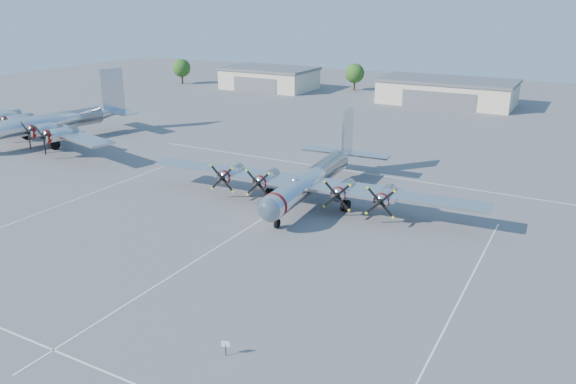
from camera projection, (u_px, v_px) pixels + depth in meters
The scene contains 9 objects.
ground at pixel (239, 234), 55.17m from camera, with size 260.00×260.00×0.00m, color #525255.
parking_lines at pixel (228, 240), 53.72m from camera, with size 60.00×50.08×0.01m.
hangar_west at pixel (269, 78), 142.64m from camera, with size 22.60×14.60×5.40m.
hangar_center at pixel (447, 91), 122.13m from camera, with size 28.60×14.60×5.40m.
tree_far_west at pixel (182, 68), 150.26m from camera, with size 4.80×4.80×6.64m.
tree_west at pixel (355, 73), 139.68m from camera, with size 4.80×4.80×6.64m.
main_bomber_b29 at pixel (313, 200), 64.48m from camera, with size 39.20×26.81×8.67m, color silver, non-canonical shape.
bomber_west at pixel (51, 142), 90.23m from camera, with size 40.50×28.68×10.70m, color silver, non-canonical shape.
info_placard at pixel (226, 346), 36.15m from camera, with size 0.55×0.22×1.09m.
Camera 1 is at (28.77, -42.13, 21.96)m, focal length 35.00 mm.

